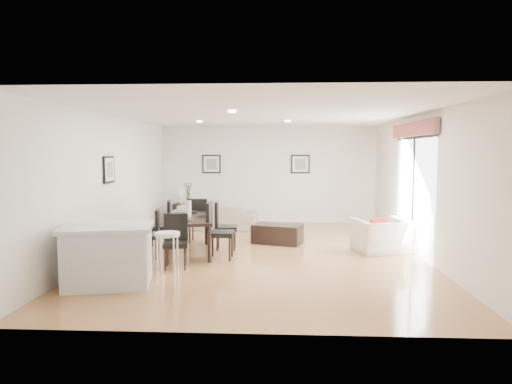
{
  "coord_description": "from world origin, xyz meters",
  "views": [
    {
      "loc": [
        0.3,
        -8.83,
        1.98
      ],
      "look_at": [
        -0.16,
        0.4,
        1.18
      ],
      "focal_mm": 32.0,
      "sensor_mm": 36.0,
      "label": 1
    }
  ],
  "objects_px": {
    "dining_table": "(189,221)",
    "kitchen_island": "(109,255)",
    "sofa": "(213,216)",
    "dining_chair_wfar": "(164,222)",
    "dining_chair_head": "(176,238)",
    "side_table": "(181,213)",
    "dining_chair_enear": "(216,227)",
    "dining_chair_foot": "(198,218)",
    "coffee_table": "(278,234)",
    "dining_chair_wnear": "(152,231)",
    "armchair": "(382,236)",
    "bar_stool": "(167,240)",
    "dining_chair_efar": "(222,223)"
  },
  "relations": [
    {
      "from": "dining_table",
      "to": "kitchen_island",
      "type": "distance_m",
      "value": 2.32
    },
    {
      "from": "sofa",
      "to": "dining_chair_wfar",
      "type": "height_order",
      "value": "dining_chair_wfar"
    },
    {
      "from": "dining_chair_wfar",
      "to": "dining_chair_head",
      "type": "xyz_separation_m",
      "value": [
        0.59,
        -1.51,
        -0.04
      ]
    },
    {
      "from": "side_table",
      "to": "sofa",
      "type": "bearing_deg",
      "value": -41.05
    },
    {
      "from": "dining_chair_wfar",
      "to": "dining_chair_enear",
      "type": "bearing_deg",
      "value": 43.14
    },
    {
      "from": "side_table",
      "to": "kitchen_island",
      "type": "relative_size",
      "value": 0.38
    },
    {
      "from": "dining_chair_wfar",
      "to": "side_table",
      "type": "bearing_deg",
      "value": 175.34
    },
    {
      "from": "dining_table",
      "to": "dining_chair_foot",
      "type": "height_order",
      "value": "dining_chair_foot"
    },
    {
      "from": "dining_chair_enear",
      "to": "dining_table",
      "type": "bearing_deg",
      "value": 55.34
    },
    {
      "from": "dining_chair_enear",
      "to": "dining_chair_head",
      "type": "xyz_separation_m",
      "value": [
        -0.61,
        -0.64,
        -0.08
      ]
    },
    {
      "from": "coffee_table",
      "to": "dining_chair_wfar",
      "type": "bearing_deg",
      "value": -147.74
    },
    {
      "from": "dining_table",
      "to": "dining_chair_wnear",
      "type": "distance_m",
      "value": 0.75
    },
    {
      "from": "sofa",
      "to": "dining_chair_enear",
      "type": "bearing_deg",
      "value": 101.02
    },
    {
      "from": "dining_chair_enear",
      "to": "side_table",
      "type": "xyz_separation_m",
      "value": [
        -1.55,
        4.2,
        -0.31
      ]
    },
    {
      "from": "dining_chair_head",
      "to": "coffee_table",
      "type": "relative_size",
      "value": 0.89
    },
    {
      "from": "armchair",
      "to": "side_table",
      "type": "distance_m",
      "value": 5.9
    },
    {
      "from": "coffee_table",
      "to": "side_table",
      "type": "relative_size",
      "value": 1.85
    },
    {
      "from": "dining_chair_head",
      "to": "dining_chair_foot",
      "type": "height_order",
      "value": "dining_chair_foot"
    },
    {
      "from": "side_table",
      "to": "kitchen_island",
      "type": "height_order",
      "value": "kitchen_island"
    },
    {
      "from": "dining_table",
      "to": "dining_chair_enear",
      "type": "relative_size",
      "value": 1.74
    },
    {
      "from": "bar_stool",
      "to": "dining_chair_head",
      "type": "bearing_deg",
      "value": 96.77
    },
    {
      "from": "dining_chair_wfar",
      "to": "bar_stool",
      "type": "height_order",
      "value": "dining_chair_wfar"
    },
    {
      "from": "dining_chair_enear",
      "to": "dining_chair_foot",
      "type": "bearing_deg",
      "value": 22.86
    },
    {
      "from": "sofa",
      "to": "coffee_table",
      "type": "relative_size",
      "value": 2.16
    },
    {
      "from": "sofa",
      "to": "bar_stool",
      "type": "distance_m",
      "value": 5.07
    },
    {
      "from": "dining_chair_foot",
      "to": "kitchen_island",
      "type": "height_order",
      "value": "dining_chair_foot"
    },
    {
      "from": "dining_chair_foot",
      "to": "bar_stool",
      "type": "height_order",
      "value": "dining_chair_foot"
    },
    {
      "from": "dining_chair_head",
      "to": "dining_chair_foot",
      "type": "bearing_deg",
      "value": 81.04
    },
    {
      "from": "dining_chair_foot",
      "to": "dining_chair_wfar",
      "type": "bearing_deg",
      "value": 45.99
    },
    {
      "from": "dining_table",
      "to": "dining_chair_enear",
      "type": "bearing_deg",
      "value": -46.5
    },
    {
      "from": "dining_table",
      "to": "side_table",
      "type": "height_order",
      "value": "dining_table"
    },
    {
      "from": "sofa",
      "to": "side_table",
      "type": "distance_m",
      "value": 1.37
    },
    {
      "from": "sofa",
      "to": "coffee_table",
      "type": "xyz_separation_m",
      "value": [
        1.66,
        -1.77,
        -0.12
      ]
    },
    {
      "from": "armchair",
      "to": "kitchen_island",
      "type": "relative_size",
      "value": 0.7
    },
    {
      "from": "coffee_table",
      "to": "kitchen_island",
      "type": "bearing_deg",
      "value": -110.76
    },
    {
      "from": "dining_table",
      "to": "bar_stool",
      "type": "xyz_separation_m",
      "value": [
        0.12,
        -2.18,
        0.05
      ]
    },
    {
      "from": "armchair",
      "to": "dining_chair_wfar",
      "type": "relative_size",
      "value": 1.03
    },
    {
      "from": "dining_chair_head",
      "to": "bar_stool",
      "type": "relative_size",
      "value": 1.15
    },
    {
      "from": "dining_chair_foot",
      "to": "kitchen_island",
      "type": "relative_size",
      "value": 0.67
    },
    {
      "from": "sofa",
      "to": "bar_stool",
      "type": "relative_size",
      "value": 2.77
    },
    {
      "from": "dining_chair_wnear",
      "to": "coffee_table",
      "type": "bearing_deg",
      "value": 112.7
    },
    {
      "from": "armchair",
      "to": "dining_chair_foot",
      "type": "relative_size",
      "value": 1.04
    },
    {
      "from": "armchair",
      "to": "kitchen_island",
      "type": "bearing_deg",
      "value": 13.06
    },
    {
      "from": "armchair",
      "to": "dining_chair_head",
      "type": "distance_m",
      "value": 4.04
    },
    {
      "from": "dining_chair_wfar",
      "to": "kitchen_island",
      "type": "xyz_separation_m",
      "value": [
        -0.17,
        -2.63,
        -0.1
      ]
    },
    {
      "from": "sofa",
      "to": "armchair",
      "type": "relative_size",
      "value": 2.18
    },
    {
      "from": "coffee_table",
      "to": "dining_chair_foot",
      "type": "bearing_deg",
      "value": -162.07
    },
    {
      "from": "armchair",
      "to": "dining_chair_efar",
      "type": "relative_size",
      "value": 1.04
    },
    {
      "from": "dining_chair_wfar",
      "to": "dining_chair_head",
      "type": "height_order",
      "value": "dining_chair_wfar"
    },
    {
      "from": "dining_chair_efar",
      "to": "coffee_table",
      "type": "distance_m",
      "value": 1.36
    }
  ]
}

